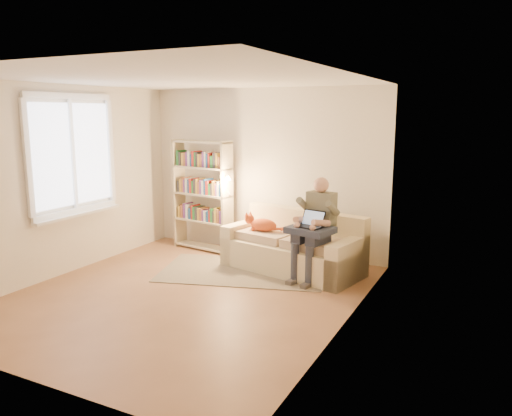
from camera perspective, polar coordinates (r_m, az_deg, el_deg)
The scene contains 14 objects.
floor at distance 6.32m, azimuth -8.04°, elevation -9.83°, with size 4.50×4.50×0.00m, color brown.
ceiling at distance 5.93m, azimuth -8.72°, elevation 14.41°, with size 4.00×4.50×0.02m, color white.
wall_left at distance 7.31m, azimuth -21.37°, elevation 2.87°, with size 0.02×4.50×2.60m, color silver.
wall_right at distance 5.12m, azimuth 10.33°, elevation 0.34°, with size 0.02×4.50×2.60m, color silver.
wall_back at distance 7.92m, azimuth 0.98°, elevation 4.17°, with size 4.00×0.02×2.60m, color silver.
wall_front at distance 4.37m, azimuth -25.45°, elevation -2.35°, with size 4.00×0.02×2.60m, color silver.
window at distance 7.39m, azimuth -19.99°, elevation 3.64°, with size 0.12×1.52×1.69m.
sofa at distance 7.14m, azimuth 4.32°, elevation -4.74°, with size 2.10×1.27×0.83m.
person at distance 6.67m, azimuth 6.84°, elevation -1.69°, with size 0.48×0.65×1.38m.
cat at distance 7.24m, azimuth 0.70°, elevation -1.86°, with size 0.63×0.30×0.23m.
blanket at distance 6.60m, azimuth 6.03°, elevation -2.47°, with size 0.56×0.46×0.08m, color #252D41.
laptop at distance 6.59m, azimuth 6.10°, elevation -1.65°, with size 0.38×0.34×0.27m.
bookshelf at distance 8.11m, azimuth -6.14°, elevation 2.06°, with size 1.18×0.49×1.79m.
rug at distance 7.14m, azimuth -1.50°, elevation -7.21°, with size 2.28×1.35×0.01m, color gray.
Camera 1 is at (3.39, -4.84, 2.22)m, focal length 35.00 mm.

